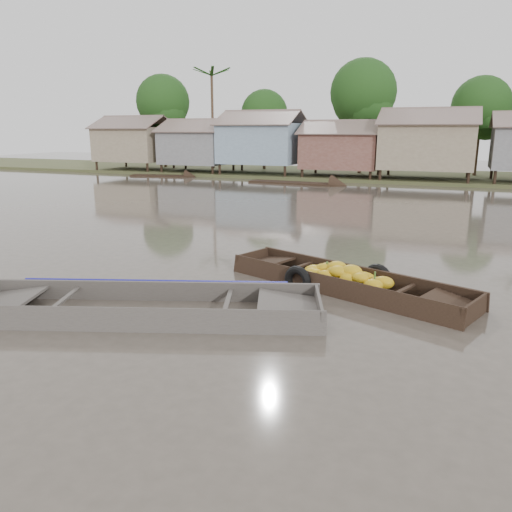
% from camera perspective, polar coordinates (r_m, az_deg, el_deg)
% --- Properties ---
extents(ground, '(120.00, 120.00, 0.00)m').
position_cam_1_polar(ground, '(11.59, -3.33, -5.11)').
color(ground, '#494238').
rests_on(ground, ground).
extents(riverbank, '(120.00, 12.47, 10.22)m').
position_cam_1_polar(riverbank, '(41.79, 19.96, 12.41)').
color(riverbank, '#384723').
rests_on(riverbank, ground).
extents(banana_boat, '(6.48, 3.67, 0.86)m').
position_cam_1_polar(banana_boat, '(12.55, 9.80, -2.79)').
color(banana_boat, black).
rests_on(banana_boat, ground).
extents(viewer_boat, '(7.76, 4.33, 0.61)m').
position_cam_1_polar(viewer_boat, '(10.97, -12.46, -6.24)').
color(viewer_boat, '#433D39').
rests_on(viewer_boat, ground).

